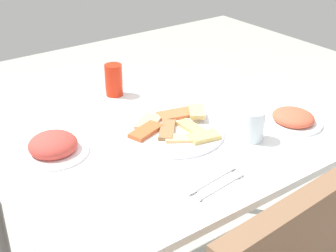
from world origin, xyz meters
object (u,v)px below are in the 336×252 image
object	(u,v)px
drinking_glass	(252,125)
spoon	(221,186)
salad_plate_greens	(293,119)
pide_platter	(174,130)
salad_plate_rice	(53,146)
dining_table	(164,156)
fork	(212,180)
soda_can	(114,80)
paper_napkin	(216,184)

from	to	relation	value
drinking_glass	spoon	world-z (taller)	drinking_glass
salad_plate_greens	drinking_glass	xyz separation A→B (m)	(0.19, -0.00, 0.03)
pide_platter	salad_plate_rice	distance (m)	0.39
pide_platter	salad_plate_rice	bearing A→B (deg)	-16.68
salad_plate_greens	salad_plate_rice	bearing A→B (deg)	-21.87
spoon	dining_table	bearing A→B (deg)	-104.59
pide_platter	fork	bearing A→B (deg)	73.95
pide_platter	soda_can	xyz separation A→B (m)	(0.01, -0.38, 0.05)
paper_napkin	salad_plate_greens	bearing A→B (deg)	-165.09
soda_can	fork	xyz separation A→B (m)	(0.08, 0.66, -0.06)
pide_platter	salad_plate_greens	world-z (taller)	salad_plate_greens
salad_plate_rice	soda_can	size ratio (longest dim) A/B	1.74
fork	spoon	xyz separation A→B (m)	(0.00, 0.04, 0.00)
salad_plate_rice	soda_can	xyz separation A→B (m)	(-0.37, -0.26, 0.04)
dining_table	pide_platter	xyz separation A→B (m)	(-0.03, 0.01, 0.09)
soda_can	spoon	size ratio (longest dim) A/B	0.69
soda_can	drinking_glass	world-z (taller)	soda_can
spoon	soda_can	bearing A→B (deg)	-102.62
fork	salad_plate_rice	bearing A→B (deg)	-61.04
spoon	drinking_glass	bearing A→B (deg)	-157.47
soda_can	drinking_glass	xyz separation A→B (m)	(-0.18, 0.55, -0.01)
salad_plate_greens	paper_napkin	xyz separation A→B (m)	(0.45, 0.12, -0.02)
pide_platter	spoon	bearing A→B (deg)	75.67
salad_plate_rice	spoon	xyz separation A→B (m)	(-0.29, 0.43, -0.02)
dining_table	salad_plate_rice	size ratio (longest dim) A/B	5.11
salad_plate_rice	fork	world-z (taller)	salad_plate_rice
fork	drinking_glass	bearing A→B (deg)	-164.82
spoon	salad_plate_greens	bearing A→B (deg)	-169.41
soda_can	drinking_glass	bearing A→B (deg)	107.98
drinking_glass	spoon	distance (m)	0.30
soda_can	drinking_glass	size ratio (longest dim) A/B	1.22
drinking_glass	paper_napkin	distance (m)	0.29
pide_platter	paper_napkin	world-z (taller)	pide_platter
salad_plate_rice	drinking_glass	bearing A→B (deg)	151.94
paper_napkin	pide_platter	bearing A→B (deg)	-105.14
salad_plate_rice	spoon	world-z (taller)	salad_plate_rice
dining_table	drinking_glass	xyz separation A→B (m)	(-0.21, 0.19, 0.13)
soda_can	spoon	xyz separation A→B (m)	(0.08, 0.70, -0.06)
soda_can	spoon	distance (m)	0.70
fork	spoon	bearing A→B (deg)	82.74
salad_plate_greens	paper_napkin	distance (m)	0.46
paper_napkin	fork	bearing A→B (deg)	-90.00
pide_platter	drinking_glass	xyz separation A→B (m)	(-0.17, 0.18, 0.04)
salad_plate_rice	soda_can	distance (m)	0.45
paper_napkin	spoon	xyz separation A→B (m)	(0.00, 0.02, 0.00)
salad_plate_rice	fork	distance (m)	0.49
paper_napkin	fork	size ratio (longest dim) A/B	0.68
dining_table	salad_plate_greens	bearing A→B (deg)	154.37
pide_platter	spoon	distance (m)	0.33
drinking_glass	spoon	bearing A→B (deg)	28.98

